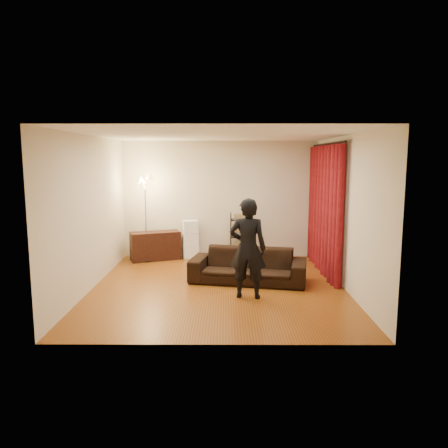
{
  "coord_description": "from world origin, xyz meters",
  "views": [
    {
      "loc": [
        0.14,
        -7.66,
        2.31
      ],
      "look_at": [
        0.1,
        0.3,
        1.1
      ],
      "focal_mm": 35.0,
      "sensor_mm": 36.0,
      "label": 1
    }
  ],
  "objects_px": {
    "media_cabinet": "(155,246)",
    "storage_boxes": "(190,239)",
    "sofa": "(248,266)",
    "wire_shelf": "(241,237)",
    "floor_lamp": "(146,219)",
    "person": "(248,248)"
  },
  "relations": [
    {
      "from": "wire_shelf",
      "to": "floor_lamp",
      "type": "bearing_deg",
      "value": -166.18
    },
    {
      "from": "person",
      "to": "storage_boxes",
      "type": "xyz_separation_m",
      "value": [
        -1.18,
        2.9,
        -0.39
      ]
    },
    {
      "from": "media_cabinet",
      "to": "floor_lamp",
      "type": "bearing_deg",
      "value": -160.04
    },
    {
      "from": "person",
      "to": "floor_lamp",
      "type": "distance_m",
      "value": 3.35
    },
    {
      "from": "sofa",
      "to": "wire_shelf",
      "type": "distance_m",
      "value": 1.85
    },
    {
      "from": "storage_boxes",
      "to": "person",
      "type": "bearing_deg",
      "value": -67.77
    },
    {
      "from": "floor_lamp",
      "to": "person",
      "type": "bearing_deg",
      "value": -50.08
    },
    {
      "from": "media_cabinet",
      "to": "storage_boxes",
      "type": "relative_size",
      "value": 1.25
    },
    {
      "from": "person",
      "to": "floor_lamp",
      "type": "height_order",
      "value": "floor_lamp"
    },
    {
      "from": "storage_boxes",
      "to": "sofa",
      "type": "bearing_deg",
      "value": -58.08
    },
    {
      "from": "floor_lamp",
      "to": "wire_shelf",
      "type": "bearing_deg",
      "value": 4.9
    },
    {
      "from": "sofa",
      "to": "storage_boxes",
      "type": "distance_m",
      "value": 2.34
    },
    {
      "from": "wire_shelf",
      "to": "floor_lamp",
      "type": "distance_m",
      "value": 2.19
    },
    {
      "from": "person",
      "to": "floor_lamp",
      "type": "bearing_deg",
      "value": -41.21
    },
    {
      "from": "sofa",
      "to": "floor_lamp",
      "type": "xyz_separation_m",
      "value": [
        -2.2,
        1.65,
        0.65
      ]
    },
    {
      "from": "person",
      "to": "floor_lamp",
      "type": "xyz_separation_m",
      "value": [
        -2.15,
        2.57,
        0.13
      ]
    },
    {
      "from": "sofa",
      "to": "wire_shelf",
      "type": "relative_size",
      "value": 2.0
    },
    {
      "from": "sofa",
      "to": "wire_shelf",
      "type": "xyz_separation_m",
      "value": [
        -0.06,
        1.84,
        0.22
      ]
    },
    {
      "from": "storage_boxes",
      "to": "media_cabinet",
      "type": "bearing_deg",
      "value": -167.02
    },
    {
      "from": "media_cabinet",
      "to": "storage_boxes",
      "type": "xyz_separation_m",
      "value": [
        0.79,
        0.18,
        0.12
      ]
    },
    {
      "from": "person",
      "to": "media_cabinet",
      "type": "xyz_separation_m",
      "value": [
        -1.97,
        2.72,
        -0.51
      ]
    },
    {
      "from": "media_cabinet",
      "to": "wire_shelf",
      "type": "xyz_separation_m",
      "value": [
        1.96,
        0.03,
        0.21
      ]
    }
  ]
}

